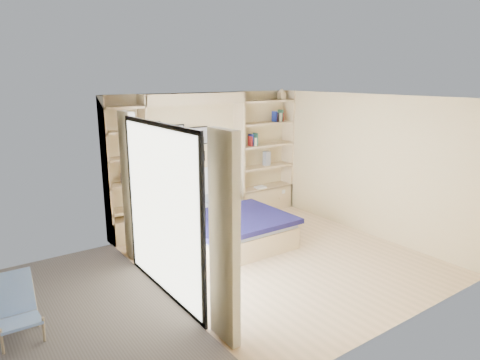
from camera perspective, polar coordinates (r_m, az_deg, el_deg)
ground at (r=6.92m, az=5.20°, el=-10.19°), size 4.50×4.50×0.00m
room_shell at (r=7.54m, az=-4.40°, el=0.48°), size 4.50×4.50×4.50m
bed at (r=7.47m, az=-2.26°, el=-6.01°), size 1.76×2.21×1.07m
photo_gallery at (r=8.01m, az=-7.48°, el=5.02°), size 1.48×0.02×0.82m
reading_lamps at (r=7.98m, az=-5.65°, el=1.36°), size 1.92×0.12×0.15m
shelf_decor at (r=8.78m, az=2.83°, el=6.63°), size 3.59×0.23×2.03m
deck at (r=5.57m, az=-25.97°, el=-17.99°), size 3.20×4.00×0.05m
deck_chair at (r=5.44m, az=-27.58°, el=-14.92°), size 0.44×0.71×0.70m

